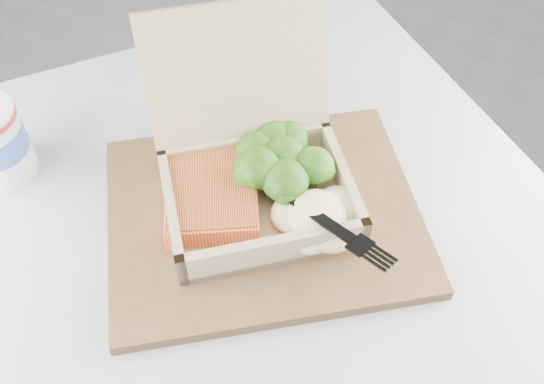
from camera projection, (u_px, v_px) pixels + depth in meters
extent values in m
cylinder|color=black|center=(250.00, 364.00, 0.94)|extent=(0.07, 0.07, 0.67)
cube|color=#AAABB4|center=(241.00, 236.00, 0.67)|extent=(0.82, 0.82, 0.03)
cube|color=brown|center=(264.00, 214.00, 0.66)|extent=(0.35, 0.29, 0.01)
cube|color=tan|center=(260.00, 207.00, 0.65)|extent=(0.20, 0.15, 0.01)
cube|color=#9C8663|center=(172.00, 214.00, 0.63)|extent=(0.01, 0.15, 0.04)
cube|color=#9C8663|center=(343.00, 182.00, 0.66)|extent=(0.01, 0.15, 0.04)
cube|color=#9C8663|center=(275.00, 252.00, 0.60)|extent=(0.20, 0.01, 0.04)
cube|color=#9C8663|center=(246.00, 151.00, 0.69)|extent=(0.20, 0.01, 0.04)
cube|color=tan|center=(237.00, 73.00, 0.64)|extent=(0.20, 0.06, 0.15)
cube|color=#FF6231|center=(212.00, 192.00, 0.64)|extent=(0.12, 0.14, 0.03)
ellipsoid|color=beige|center=(317.00, 215.00, 0.62)|extent=(0.10, 0.09, 0.04)
cube|color=black|center=(271.00, 179.00, 0.63)|extent=(0.07, 0.11, 0.02)
cube|color=black|center=(329.00, 227.00, 0.59)|extent=(0.04, 0.05, 0.01)
cube|color=white|center=(230.00, 106.00, 0.78)|extent=(0.09, 0.15, 0.00)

